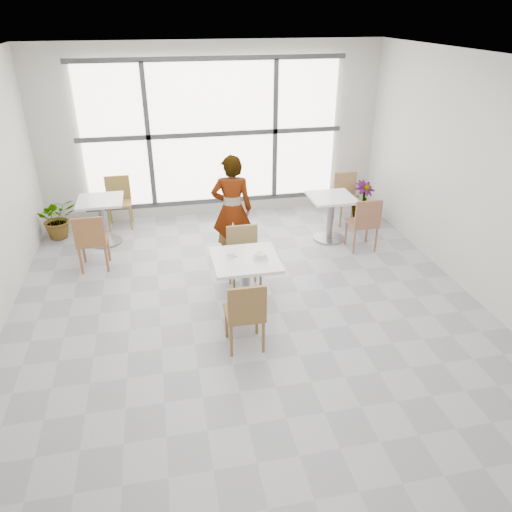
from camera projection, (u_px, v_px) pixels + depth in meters
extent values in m
plane|color=#9E9EA5|center=(251.00, 316.00, 6.14)|extent=(7.00, 7.00, 0.00)
plane|color=white|center=(250.00, 61.00, 4.77)|extent=(7.00, 7.00, 0.00)
plane|color=silver|center=(213.00, 133.00, 8.50)|extent=(6.00, 0.00, 6.00)
plane|color=silver|center=(385.00, 457.00, 2.40)|extent=(6.00, 0.00, 6.00)
plane|color=silver|center=(490.00, 187.00, 5.98)|extent=(0.00, 7.00, 7.00)
cube|color=white|center=(213.00, 134.00, 8.45)|extent=(4.40, 0.04, 2.40)
cube|color=#3F3F42|center=(213.00, 134.00, 8.42)|extent=(4.60, 0.05, 0.08)
cube|color=#3F3F42|center=(148.00, 137.00, 8.23)|extent=(0.08, 0.05, 2.40)
cube|color=#3F3F42|center=(275.00, 131.00, 8.62)|extent=(0.08, 0.05, 2.40)
cube|color=#3F3F42|center=(216.00, 201.00, 8.98)|extent=(4.60, 0.05, 0.08)
cube|color=#3F3F42|center=(210.00, 58.00, 7.86)|extent=(4.60, 0.05, 0.08)
cube|color=white|center=(245.00, 260.00, 5.92)|extent=(0.80, 0.80, 0.04)
cylinder|color=gray|center=(246.00, 286.00, 6.09)|extent=(0.10, 0.10, 0.71)
cylinder|color=gray|center=(246.00, 309.00, 6.25)|extent=(0.52, 0.52, 0.03)
cube|color=olive|center=(244.00, 313.00, 5.43)|extent=(0.42, 0.42, 0.04)
cube|color=olive|center=(247.00, 305.00, 5.16)|extent=(0.42, 0.04, 0.42)
cylinder|color=olive|center=(257.00, 319.00, 5.72)|extent=(0.04, 0.04, 0.41)
cylinder|color=olive|center=(263.00, 337.00, 5.41)|extent=(0.04, 0.04, 0.41)
cylinder|color=olive|center=(227.00, 322.00, 5.66)|extent=(0.04, 0.04, 0.41)
cylinder|color=olive|center=(231.00, 341.00, 5.35)|extent=(0.04, 0.04, 0.41)
cube|color=olive|center=(245.00, 261.00, 6.53)|extent=(0.42, 0.42, 0.04)
cube|color=olive|center=(242.00, 240.00, 6.59)|extent=(0.42, 0.04, 0.42)
cylinder|color=olive|center=(234.00, 284.00, 6.44)|extent=(0.04, 0.04, 0.41)
cylinder|color=olive|center=(230.00, 271.00, 6.76)|extent=(0.04, 0.04, 0.41)
cylinder|color=olive|center=(261.00, 281.00, 6.51)|extent=(0.04, 0.04, 0.41)
cylinder|color=olive|center=(255.00, 268.00, 6.82)|extent=(0.04, 0.04, 0.41)
cylinder|color=white|center=(260.00, 258.00, 5.90)|extent=(0.21, 0.21, 0.01)
cylinder|color=white|center=(260.00, 255.00, 5.88)|extent=(0.16, 0.16, 0.07)
torus|color=white|center=(260.00, 253.00, 5.87)|extent=(0.16, 0.16, 0.01)
cylinder|color=tan|center=(260.00, 255.00, 5.88)|extent=(0.14, 0.14, 0.05)
cylinder|color=#EFE89A|center=(257.00, 252.00, 5.88)|extent=(0.03, 0.03, 0.02)
cylinder|color=beige|center=(260.00, 253.00, 5.86)|extent=(0.03, 0.03, 0.02)
cylinder|color=beige|center=(260.00, 252.00, 5.90)|extent=(0.03, 0.03, 0.02)
cylinder|color=#F0E49B|center=(259.00, 253.00, 5.86)|extent=(0.03, 0.03, 0.02)
cylinder|color=beige|center=(259.00, 254.00, 5.83)|extent=(0.03, 0.03, 0.02)
cylinder|color=beige|center=(257.00, 254.00, 5.85)|extent=(0.03, 0.03, 0.02)
cylinder|color=beige|center=(259.00, 252.00, 5.89)|extent=(0.03, 0.03, 0.01)
cylinder|color=beige|center=(260.00, 253.00, 5.86)|extent=(0.03, 0.03, 0.02)
cylinder|color=beige|center=(261.00, 252.00, 5.87)|extent=(0.03, 0.03, 0.02)
cylinder|color=beige|center=(260.00, 252.00, 5.88)|extent=(0.03, 0.03, 0.01)
cylinder|color=#EFE39A|center=(258.00, 252.00, 5.87)|extent=(0.03, 0.03, 0.01)
cylinder|color=beige|center=(263.00, 253.00, 5.87)|extent=(0.03, 0.03, 0.01)
cylinder|color=white|center=(231.00, 257.00, 5.93)|extent=(0.13, 0.13, 0.01)
cylinder|color=white|center=(231.00, 255.00, 5.91)|extent=(0.08, 0.08, 0.06)
torus|color=white|center=(234.00, 254.00, 5.92)|extent=(0.05, 0.01, 0.05)
cylinder|color=black|center=(231.00, 253.00, 5.90)|extent=(0.07, 0.07, 0.00)
cube|color=silver|center=(235.00, 257.00, 5.92)|extent=(0.09, 0.05, 0.00)
sphere|color=silver|center=(238.00, 256.00, 5.94)|extent=(0.02, 0.02, 0.02)
imported|color=black|center=(232.00, 210.00, 7.13)|extent=(0.65, 0.47, 1.64)
cube|color=white|center=(100.00, 201.00, 7.71)|extent=(0.70, 0.70, 0.04)
cylinder|color=slate|center=(103.00, 222.00, 7.89)|extent=(0.10, 0.10, 0.71)
cylinder|color=slate|center=(106.00, 241.00, 8.04)|extent=(0.52, 0.52, 0.03)
cube|color=white|center=(332.00, 198.00, 7.83)|extent=(0.70, 0.70, 0.04)
cylinder|color=gray|center=(330.00, 219.00, 8.01)|extent=(0.10, 0.10, 0.71)
cylinder|color=gray|center=(329.00, 238.00, 8.16)|extent=(0.52, 0.52, 0.03)
cube|color=#965E34|center=(93.00, 241.00, 7.10)|extent=(0.42, 0.42, 0.04)
cube|color=#965E34|center=(89.00, 232.00, 6.83)|extent=(0.42, 0.04, 0.42)
cylinder|color=#965E34|center=(108.00, 248.00, 7.39)|extent=(0.04, 0.04, 0.41)
cylinder|color=#965E34|center=(107.00, 259.00, 7.07)|extent=(0.04, 0.04, 0.41)
cylinder|color=#965E34|center=(84.00, 250.00, 7.32)|extent=(0.04, 0.04, 0.41)
cylinder|color=#965E34|center=(81.00, 261.00, 7.01)|extent=(0.04, 0.04, 0.41)
cube|color=olive|center=(119.00, 204.00, 8.43)|extent=(0.42, 0.42, 0.04)
cube|color=olive|center=(118.00, 187.00, 8.49)|extent=(0.42, 0.04, 0.42)
cylinder|color=olive|center=(109.00, 220.00, 8.34)|extent=(0.04, 0.04, 0.41)
cylinder|color=olive|center=(111.00, 213.00, 8.65)|extent=(0.04, 0.04, 0.41)
cylinder|color=olive|center=(131.00, 219.00, 8.40)|extent=(0.04, 0.04, 0.41)
cylinder|color=olive|center=(131.00, 211.00, 8.72)|extent=(0.04, 0.04, 0.41)
cube|color=#956043|center=(362.00, 223.00, 7.67)|extent=(0.42, 0.42, 0.04)
cube|color=#956043|center=(368.00, 214.00, 7.40)|extent=(0.42, 0.04, 0.42)
cylinder|color=#956043|center=(367.00, 231.00, 7.97)|extent=(0.04, 0.04, 0.41)
cylinder|color=#956043|center=(376.00, 240.00, 7.65)|extent=(0.04, 0.04, 0.41)
cylinder|color=#956043|center=(346.00, 232.00, 7.90)|extent=(0.04, 0.04, 0.41)
cylinder|color=#956043|center=(354.00, 242.00, 7.59)|extent=(0.04, 0.04, 0.41)
cube|color=#A17A4C|center=(348.00, 200.00, 8.60)|extent=(0.42, 0.42, 0.04)
cube|color=#A17A4C|center=(345.00, 184.00, 8.66)|extent=(0.42, 0.04, 0.42)
cylinder|color=#A17A4C|center=(341.00, 216.00, 8.52)|extent=(0.04, 0.04, 0.41)
cylinder|color=#A17A4C|center=(334.00, 209.00, 8.83)|extent=(0.04, 0.04, 0.41)
cylinder|color=#A17A4C|center=(360.00, 214.00, 8.58)|extent=(0.04, 0.04, 0.41)
cylinder|color=#A17A4C|center=(352.00, 207.00, 8.89)|extent=(0.04, 0.04, 0.41)
imported|color=#477133|center=(57.00, 218.00, 8.08)|extent=(0.76, 0.71, 0.68)
imported|color=#477034|center=(363.00, 201.00, 8.73)|extent=(0.53, 0.53, 0.72)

